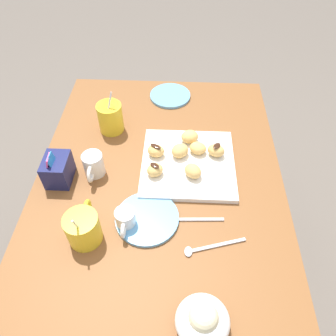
% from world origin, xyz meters
% --- Properties ---
extents(ground_plane, '(8.00, 8.00, 0.00)m').
position_xyz_m(ground_plane, '(0.00, 0.00, 0.00)').
color(ground_plane, '#665B51').
extents(dining_table, '(1.00, 0.73, 0.76)m').
position_xyz_m(dining_table, '(0.00, 0.00, 0.61)').
color(dining_table, brown).
rests_on(dining_table, ground_plane).
extents(pastry_plate_square, '(0.28, 0.28, 0.02)m').
position_xyz_m(pastry_plate_square, '(0.05, -0.09, 0.76)').
color(pastry_plate_square, white).
rests_on(pastry_plate_square, dining_table).
extents(coffee_mug_yellow_left, '(0.12, 0.09, 0.13)m').
position_xyz_m(coffee_mug_yellow_left, '(-0.21, 0.17, 0.80)').
color(coffee_mug_yellow_left, yellow).
rests_on(coffee_mug_yellow_left, dining_table).
extents(coffee_mug_yellow_right, '(0.12, 0.08, 0.15)m').
position_xyz_m(coffee_mug_yellow_right, '(0.21, 0.17, 0.81)').
color(coffee_mug_yellow_right, yellow).
rests_on(coffee_mug_yellow_right, dining_table).
extents(cream_pitcher_white, '(0.10, 0.06, 0.07)m').
position_xyz_m(cream_pitcher_white, '(0.01, 0.19, 0.80)').
color(cream_pitcher_white, white).
rests_on(cream_pitcher_white, dining_table).
extents(sugar_caddy, '(0.09, 0.07, 0.11)m').
position_xyz_m(sugar_caddy, '(-0.02, 0.29, 0.80)').
color(sugar_caddy, '#191E51').
rests_on(sugar_caddy, dining_table).
extents(ice_cream_bowl, '(0.11, 0.11, 0.08)m').
position_xyz_m(ice_cream_bowl, '(-0.41, -0.12, 0.79)').
color(ice_cream_bowl, white).
rests_on(ice_cream_bowl, dining_table).
extents(chocolate_sauce_pitcher, '(0.09, 0.05, 0.06)m').
position_xyz_m(chocolate_sauce_pitcher, '(-0.17, 0.08, 0.79)').
color(chocolate_sauce_pitcher, white).
rests_on(chocolate_sauce_pitcher, dining_table).
extents(saucer_sky_left, '(0.15, 0.15, 0.01)m').
position_xyz_m(saucer_sky_left, '(0.40, -0.02, 0.76)').
color(saucer_sky_left, '#66A8DB').
rests_on(saucer_sky_left, dining_table).
extents(saucer_sky_right, '(0.17, 0.17, 0.01)m').
position_xyz_m(saucer_sky_right, '(-0.15, 0.02, 0.76)').
color(saucer_sky_right, '#66A8DB').
rests_on(saucer_sky_right, dining_table).
extents(loose_spoon_near_saucer, '(0.03, 0.16, 0.01)m').
position_xyz_m(loose_spoon_near_saucer, '(-0.14, -0.08, 0.76)').
color(loose_spoon_near_saucer, silver).
rests_on(loose_spoon_near_saucer, dining_table).
extents(loose_spoon_by_plate, '(0.06, 0.16, 0.01)m').
position_xyz_m(loose_spoon_by_plate, '(-0.22, -0.13, 0.76)').
color(loose_spoon_by_plate, silver).
rests_on(loose_spoon_by_plate, dining_table).
extents(beignet_0, '(0.06, 0.07, 0.03)m').
position_xyz_m(beignet_0, '(0.10, -0.11, 0.79)').
color(beignet_0, '#E5B260').
rests_on(beignet_0, pastry_plate_square).
extents(beignet_1, '(0.06, 0.06, 0.04)m').
position_xyz_m(beignet_1, '(0.09, -0.17, 0.79)').
color(beignet_1, '#E5B260').
rests_on(beignet_1, pastry_plate_square).
extents(chocolate_drizzle_1, '(0.03, 0.03, 0.00)m').
position_xyz_m(chocolate_drizzle_1, '(0.09, -0.17, 0.81)').
color(chocolate_drizzle_1, '#381E11').
rests_on(chocolate_drizzle_1, beignet_1).
extents(beignet_2, '(0.05, 0.06, 0.04)m').
position_xyz_m(beignet_2, '(0.08, 0.01, 0.79)').
color(beignet_2, '#E5B260').
rests_on(beignet_2, pastry_plate_square).
extents(chocolate_drizzle_2, '(0.03, 0.04, 0.00)m').
position_xyz_m(chocolate_drizzle_2, '(0.08, 0.01, 0.81)').
color(chocolate_drizzle_2, '#381E11').
rests_on(chocolate_drizzle_2, beignet_2).
extents(beignet_3, '(0.06, 0.06, 0.04)m').
position_xyz_m(beignet_3, '(0.00, 0.01, 0.79)').
color(beignet_3, '#E5B260').
rests_on(beignet_3, pastry_plate_square).
extents(chocolate_drizzle_3, '(0.03, 0.03, 0.00)m').
position_xyz_m(chocolate_drizzle_3, '(0.00, 0.01, 0.81)').
color(chocolate_drizzle_3, '#381E11').
rests_on(chocolate_drizzle_3, beignet_3).
extents(beignet_4, '(0.07, 0.07, 0.04)m').
position_xyz_m(beignet_4, '(0.08, -0.06, 0.79)').
color(beignet_4, '#E5B260').
rests_on(beignet_4, pastry_plate_square).
extents(beignet_5, '(0.06, 0.07, 0.04)m').
position_xyz_m(beignet_5, '(0.15, -0.09, 0.79)').
color(beignet_5, '#E5B260').
rests_on(beignet_5, pastry_plate_square).
extents(beignet_6, '(0.07, 0.07, 0.04)m').
position_xyz_m(beignet_6, '(-0.00, -0.10, 0.79)').
color(beignet_6, '#E5B260').
rests_on(beignet_6, pastry_plate_square).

